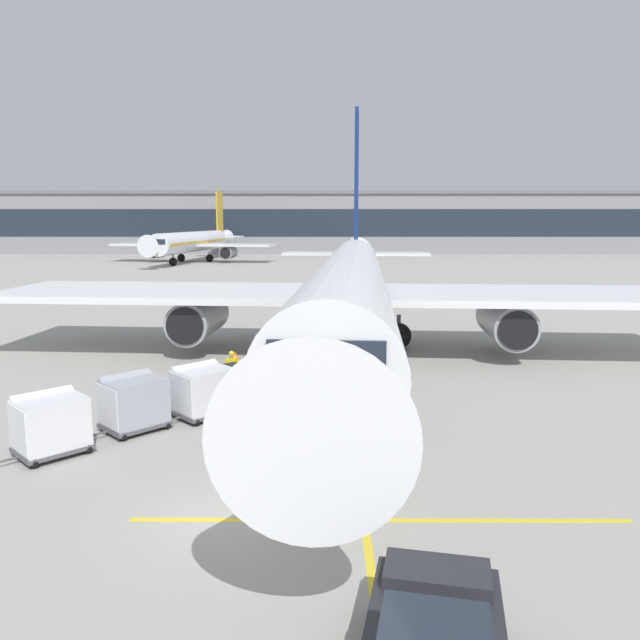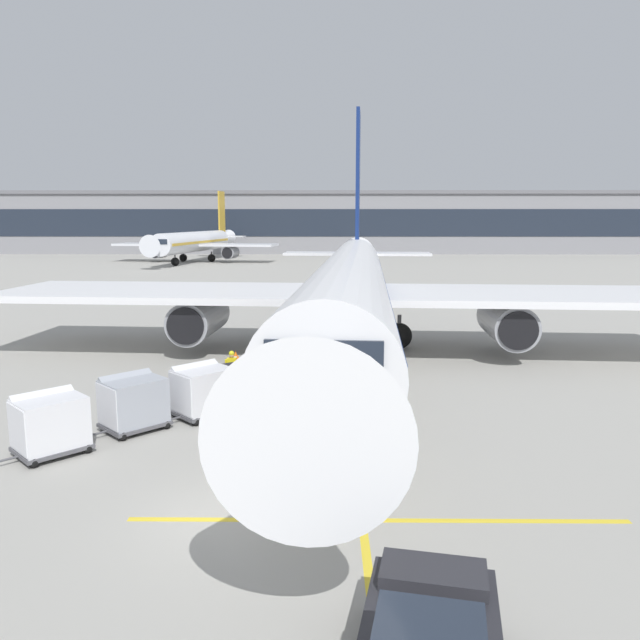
{
  "view_description": "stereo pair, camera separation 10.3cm",
  "coord_description": "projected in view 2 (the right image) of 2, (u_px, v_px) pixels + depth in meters",
  "views": [
    {
      "loc": [
        2.44,
        -13.68,
        7.1
      ],
      "look_at": [
        2.3,
        11.14,
        2.97
      ],
      "focal_mm": 34.08,
      "sensor_mm": 36.0,
      "label": 1
    },
    {
      "loc": [
        2.54,
        -13.68,
        7.1
      ],
      "look_at": [
        2.3,
        11.14,
        2.97
      ],
      "focal_mm": 34.08,
      "sensor_mm": 36.0,
      "label": 2
    }
  ],
  "objects": [
    {
      "name": "ground_plane",
      "position": [
        221.0,
        516.0,
        14.69
      ],
      "size": [
        600.0,
        600.0,
        0.0
      ],
      "primitive_type": "plane",
      "color": "#9E9B93"
    },
    {
      "name": "parked_airplane",
      "position": [
        351.0,
        285.0,
        32.4
      ],
      "size": [
        37.92,
        47.38,
        15.79
      ],
      "color": "white",
      "rests_on": "ground"
    },
    {
      "name": "belt_loader",
      "position": [
        262.0,
        374.0,
        24.62
      ],
      "size": [
        4.87,
        4.12,
        3.31
      ],
      "color": "silver",
      "rests_on": "ground"
    },
    {
      "name": "baggage_cart_lead",
      "position": [
        202.0,
        390.0,
        22.01
      ],
      "size": [
        2.54,
        2.55,
        1.91
      ],
      "color": "#515156",
      "rests_on": "ground"
    },
    {
      "name": "baggage_cart_second",
      "position": [
        133.0,
        401.0,
        20.59
      ],
      "size": [
        2.54,
        2.55,
        1.91
      ],
      "color": "#515156",
      "rests_on": "ground"
    },
    {
      "name": "baggage_cart_third",
      "position": [
        50.0,
        422.0,
        18.44
      ],
      "size": [
        2.54,
        2.55,
        1.91
      ],
      "color": "#515156",
      "rests_on": "ground"
    },
    {
      "name": "ground_crew_by_loader",
      "position": [
        232.0,
        368.0,
        25.13
      ],
      "size": [
        0.57,
        0.26,
        1.74
      ],
      "color": "black",
      "rests_on": "ground"
    },
    {
      "name": "ground_crew_by_carts",
      "position": [
        270.0,
        376.0,
        23.89
      ],
      "size": [
        0.49,
        0.41,
        1.74
      ],
      "color": "#333847",
      "rests_on": "ground"
    },
    {
      "name": "ground_crew_marshaller",
      "position": [
        274.0,
        389.0,
        22.08
      ],
      "size": [
        0.28,
        0.57,
        1.74
      ],
      "color": "#514C42",
      "rests_on": "ground"
    },
    {
      "name": "ground_crew_wingwalker",
      "position": [
        256.0,
        369.0,
        24.98
      ],
      "size": [
        0.57,
        0.3,
        1.74
      ],
      "color": "#333847",
      "rests_on": "ground"
    },
    {
      "name": "safety_cone_engine_keepout",
      "position": [
        236.0,
        358.0,
        29.98
      ],
      "size": [
        0.59,
        0.59,
        0.67
      ],
      "color": "black",
      "rests_on": "ground"
    },
    {
      "name": "safety_cone_wingtip",
      "position": [
        238.0,
        362.0,
        29.14
      ],
      "size": [
        0.6,
        0.6,
        0.68
      ],
      "color": "black",
      "rests_on": "ground"
    },
    {
      "name": "apron_guidance_line_lead_in",
      "position": [
        342.0,
        355.0,
        32.08
      ],
      "size": [
        0.2,
        110.0,
        0.01
      ],
      "color": "yellow",
      "rests_on": "ground"
    },
    {
      "name": "apron_guidance_line_stop_bar",
      "position": [
        378.0,
        520.0,
        14.48
      ],
      "size": [
        12.0,
        0.2,
        0.01
      ],
      "color": "yellow",
      "rests_on": "ground"
    },
    {
      "name": "terminal_building",
      "position": [
        344.0,
        223.0,
        130.96
      ],
      "size": [
        149.75,
        16.94,
        12.84
      ],
      "color": "gray",
      "rests_on": "ground"
    },
    {
      "name": "distant_airplane",
      "position": [
        195.0,
        242.0,
        101.42
      ],
      "size": [
        27.87,
        36.13,
        12.28
      ],
      "color": "silver",
      "rests_on": "ground"
    }
  ]
}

